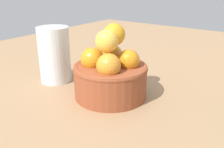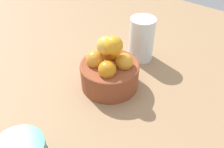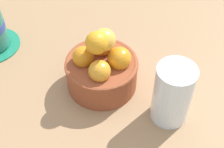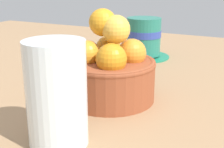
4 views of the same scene
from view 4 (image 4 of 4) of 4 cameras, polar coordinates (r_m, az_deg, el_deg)
The scene contains 4 objects.
ground_plane at distance 47.45cm, azimuth -0.40°, elevation -6.36°, with size 153.18×116.47×3.21cm, color #997551.
terracotta_bowl at distance 45.28cm, azimuth -0.38°, elevation 0.79°, with size 13.45×13.45×13.38cm.
coffee_cup at distance 70.30cm, azimuth 5.85°, elevation 6.53°, with size 11.78×11.78×8.91cm.
water_glass at distance 33.32cm, azimuth -10.16°, elevation -3.62°, with size 6.51×6.51×11.51cm, color silver.
Camera 4 is at (19.79, -38.59, 17.65)cm, focal length 49.63 mm.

